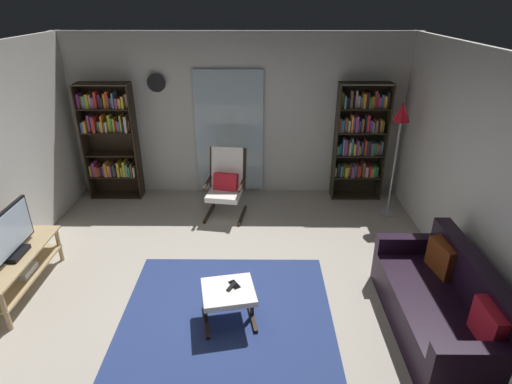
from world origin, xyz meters
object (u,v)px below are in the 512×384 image
(ottoman, at_px, (228,295))
(bookshelf_near_tv, at_px, (110,138))
(lounge_armchair, at_px, (226,181))
(television, at_px, (10,236))
(floor_lamp_by_shelf, at_px, (401,122))
(bookshelf_near_sofa, at_px, (359,139))
(cell_phone, at_px, (234,284))
(tv_stand, at_px, (19,267))
(tv_remote, at_px, (232,287))
(leather_sofa, at_px, (443,306))
(wall_clock, at_px, (156,83))

(ottoman, bearing_deg, bookshelf_near_tv, 124.77)
(lounge_armchair, bearing_deg, television, -138.60)
(television, height_order, floor_lamp_by_shelf, floor_lamp_by_shelf)
(bookshelf_near_tv, height_order, floor_lamp_by_shelf, bookshelf_near_tv)
(bookshelf_near_sofa, bearing_deg, cell_phone, -122.27)
(bookshelf_near_tv, xyz_separation_m, lounge_armchair, (1.89, -0.61, -0.48))
(ottoman, height_order, floor_lamp_by_shelf, floor_lamp_by_shelf)
(tv_stand, bearing_deg, bookshelf_near_tv, 83.32)
(bookshelf_near_tv, height_order, bookshelf_near_sofa, bookshelf_near_sofa)
(lounge_armchair, bearing_deg, tv_remote, -84.57)
(leather_sofa, height_order, ottoman, leather_sofa)
(television, height_order, lounge_armchair, television)
(bookshelf_near_sofa, bearing_deg, wall_clock, 177.00)
(television, xyz_separation_m, cell_phone, (2.43, -0.39, -0.33))
(floor_lamp_by_shelf, bearing_deg, television, -157.99)
(television, distance_m, bookshelf_near_tv, 2.56)
(television, height_order, wall_clock, wall_clock)
(lounge_armchair, relative_size, cell_phone, 7.30)
(lounge_armchair, bearing_deg, leather_sofa, -47.30)
(lounge_armchair, distance_m, tv_remote, 2.36)
(tv_remote, bearing_deg, bookshelf_near_tv, 151.44)
(tv_stand, height_order, television, television)
(ottoman, height_order, cell_phone, cell_phone)
(bookshelf_near_tv, xyz_separation_m, wall_clock, (0.79, 0.17, 0.84))
(bookshelf_near_tv, bearing_deg, television, -96.63)
(bookshelf_near_tv, relative_size, lounge_armchair, 1.84)
(leather_sofa, bearing_deg, lounge_armchair, 132.70)
(lounge_armchair, bearing_deg, bookshelf_near_tv, 162.11)
(floor_lamp_by_shelf, bearing_deg, leather_sofa, -94.07)
(tv_stand, bearing_deg, bookshelf_near_sofa, 30.59)
(tv_remote, height_order, wall_clock, wall_clock)
(wall_clock, bearing_deg, bookshelf_near_sofa, -3.00)
(tv_stand, height_order, bookshelf_near_tv, bookshelf_near_tv)
(television, relative_size, cell_phone, 5.89)
(television, bearing_deg, wall_clock, 68.11)
(bookshelf_near_sofa, distance_m, leather_sofa, 3.20)
(floor_lamp_by_shelf, bearing_deg, tv_stand, -158.03)
(leather_sofa, distance_m, wall_clock, 4.98)
(television, relative_size, floor_lamp_by_shelf, 0.47)
(lounge_armchair, distance_m, floor_lamp_by_shelf, 2.65)
(tv_remote, xyz_separation_m, wall_clock, (-1.32, 3.13, 1.44))
(wall_clock, bearing_deg, cell_phone, -66.46)
(tv_stand, distance_m, bookshelf_near_sofa, 5.01)
(bookshelf_near_sofa, height_order, wall_clock, wall_clock)
(wall_clock, bearing_deg, leather_sofa, -43.93)
(television, height_order, tv_remote, television)
(tv_remote, xyz_separation_m, cell_phone, (0.03, 0.04, -0.00))
(tv_remote, relative_size, floor_lamp_by_shelf, 0.08)
(bookshelf_near_tv, xyz_separation_m, leather_sofa, (4.20, -3.11, -0.71))
(ottoman, xyz_separation_m, cell_phone, (0.06, 0.07, 0.07))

